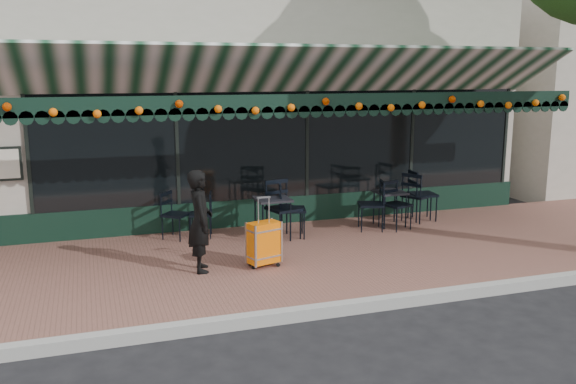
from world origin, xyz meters
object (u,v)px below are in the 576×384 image
object	(u,v)px
chair_a_front	(397,205)
woman	(200,221)
cafe_table_a	(390,195)
suitcase	(264,243)
cafe_table_b	(273,202)
chair_a_right	(423,195)
chair_b_front	(284,209)
chair_solo	(176,215)
chair_b_left	(201,215)
chair_a_left	(371,205)
chair_b_right	(292,210)
chair_a_extra	(417,196)

from	to	relation	value
chair_a_front	woman	bearing A→B (deg)	-179.58
cafe_table_a	suitcase	bearing A→B (deg)	-151.38
suitcase	cafe_table_b	world-z (taller)	suitcase
chair_a_right	cafe_table_b	bearing A→B (deg)	103.94
cafe_table_a	chair_b_front	world-z (taller)	chair_b_front
cafe_table_a	chair_solo	xyz separation A→B (m)	(-3.86, 0.36, -0.17)
woman	chair_b_front	world-z (taller)	woman
cafe_table_b	chair_a_right	xyz separation A→B (m)	(3.11, 0.38, -0.15)
chair_b_front	chair_b_left	bearing A→B (deg)	142.38
woman	chair_b_left	distance (m)	1.84
cafe_table_b	suitcase	bearing A→B (deg)	-111.87
cafe_table_b	chair_a_right	distance (m)	3.14
chair_b_left	chair_b_front	bearing A→B (deg)	82.30
chair_a_left	chair_a_right	bearing A→B (deg)	123.08
cafe_table_b	chair_b_right	distance (m)	0.39
chair_a_right	chair_solo	world-z (taller)	chair_a_right
chair_a_left	chair_a_extra	size ratio (longest dim) A/B	0.96
cafe_table_b	chair_b_right	bearing A→B (deg)	2.66
chair_b_left	chair_a_extra	bearing A→B (deg)	102.00
cafe_table_b	chair_a_front	size ratio (longest dim) A/B	0.81
chair_a_left	chair_solo	distance (m)	3.44
cafe_table_a	chair_a_left	bearing A→B (deg)	-160.80
woman	chair_b_left	size ratio (longest dim) A/B	1.85
chair_a_front	chair_solo	distance (m)	3.92
chair_a_right	chair_a_front	size ratio (longest dim) A/B	1.11
woman	chair_a_left	xyz separation A→B (m)	(3.30, 1.30, -0.28)
cafe_table_a	chair_b_left	bearing A→B (deg)	174.74
cafe_table_a	chair_b_left	distance (m)	3.46
chair_a_extra	chair_solo	distance (m)	4.52
woman	chair_solo	distance (m)	1.86
cafe_table_b	chair_solo	xyz separation A→B (m)	(-1.55, 0.54, -0.23)
cafe_table_a	chair_b_right	xyz separation A→B (m)	(-1.96, -0.16, -0.11)
suitcase	chair_a_extra	bearing A→B (deg)	8.62
chair_a_left	chair_b_front	xyz separation A→B (m)	(-1.66, -0.05, 0.05)
chair_a_extra	chair_a_left	bearing A→B (deg)	77.71
suitcase	chair_b_left	world-z (taller)	suitcase
chair_a_left	chair_a_extra	bearing A→B (deg)	123.43
suitcase	cafe_table_a	distance (m)	3.27
chair_a_extra	chair_solo	size ratio (longest dim) A/B	1.17
chair_b_left	chair_solo	bearing A→B (deg)	-81.60
woman	chair_b_left	xyz separation A→B (m)	(0.33, 1.78, -0.34)
chair_a_right	chair_b_right	distance (m)	2.78
woman	chair_solo	world-z (taller)	woman
chair_b_right	chair_b_front	xyz separation A→B (m)	(-0.17, -0.05, 0.03)
chair_a_left	chair_a_extra	xyz separation A→B (m)	(1.12, 0.33, 0.02)
chair_b_right	chair_b_front	distance (m)	0.18
chair_a_front	chair_b_right	world-z (taller)	chair_b_right
chair_solo	chair_a_extra	bearing A→B (deg)	-53.82
chair_a_extra	chair_b_right	bearing A→B (deg)	68.56
cafe_table_b	chair_a_extra	bearing A→B (deg)	6.68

